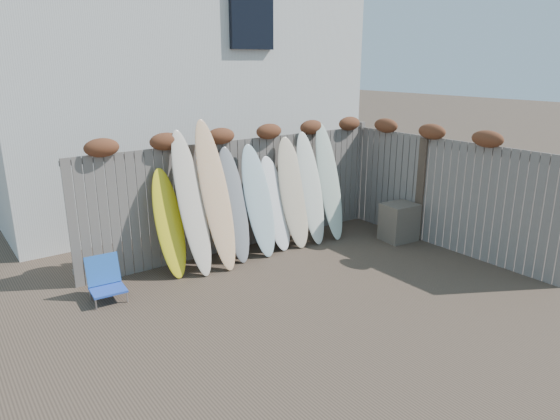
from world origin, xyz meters
TOP-DOWN VIEW (x-y plane):
  - ground at (0.00, 0.00)m, footprint 80.00×80.00m
  - back_fence at (0.06, 2.39)m, footprint 6.05×0.28m
  - right_fence at (2.99, 0.25)m, footprint 0.28×4.40m
  - house at (0.50, 6.50)m, footprint 8.50×5.50m
  - beach_chair at (-2.72, 1.77)m, footprint 0.50×0.53m
  - wooden_crate at (2.63, 0.93)m, footprint 0.67×0.58m
  - lattice_panel at (3.11, 1.31)m, footprint 0.33×1.29m
  - surfboard_0 at (-1.57, 2.02)m, footprint 0.45×0.62m
  - surfboard_1 at (-1.21, 1.94)m, footprint 0.52×0.83m
  - surfboard_2 at (-0.78, 1.93)m, footprint 0.54×0.87m
  - surfboard_3 at (-0.39, 1.99)m, footprint 0.49×0.71m
  - surfboard_4 at (0.09, 1.96)m, footprint 0.56×0.70m
  - surfboard_5 at (0.48, 2.00)m, footprint 0.59×0.65m
  - surfboard_6 at (0.86, 1.97)m, footprint 0.61×0.76m
  - surfboard_7 at (1.25, 1.94)m, footprint 0.55×0.77m
  - surfboard_8 at (1.71, 1.93)m, footprint 0.54×0.82m

SIDE VIEW (x-z plane):
  - ground at x=0.00m, z-range 0.00..0.00m
  - beach_chair at x=-2.72m, z-range -0.02..0.60m
  - wooden_crate at x=2.63m, z-range 0.00..0.72m
  - surfboard_5 at x=0.48m, z-range 0.00..1.69m
  - surfboard_0 at x=-1.57m, z-range 0.00..1.72m
  - surfboard_3 at x=-0.39m, z-range 0.00..1.93m
  - surfboard_4 at x=0.09m, z-range 0.00..1.94m
  - lattice_panel at x=3.11m, z-range 0.00..1.96m
  - surfboard_6 at x=0.86m, z-range 0.00..2.00m
  - surfboard_7 at x=1.25m, z-range 0.00..2.06m
  - surfboard_8 at x=1.71m, z-range 0.00..2.19m
  - right_fence at x=2.99m, z-range 0.02..2.26m
  - surfboard_1 at x=-1.21m, z-range 0.00..2.29m
  - back_fence at x=0.06m, z-range 0.06..2.30m
  - surfboard_2 at x=-0.78m, z-range 0.00..2.43m
  - house at x=0.50m, z-range 0.04..6.36m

